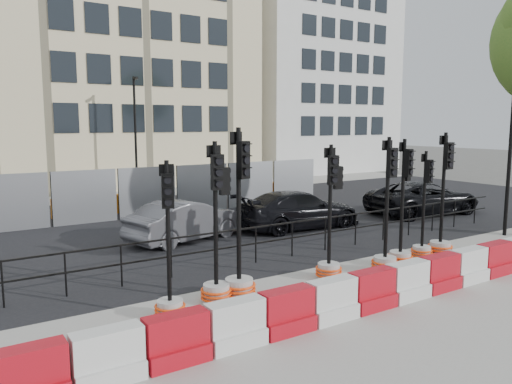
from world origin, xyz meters
TOP-DOWN VIEW (x-y plane):
  - ground at (0.00, 0.00)m, footprint 120.00×120.00m
  - sidewalk_near at (0.00, -3.00)m, footprint 40.00×6.00m
  - road at (0.00, 7.00)m, footprint 40.00×14.00m
  - sidewalk_far at (0.00, 16.00)m, footprint 40.00×4.00m
  - building_cream at (2.00, 21.99)m, footprint 15.00×10.06m
  - building_white at (17.00, 21.99)m, footprint 12.00×9.06m
  - kerb_railing at (0.00, 1.20)m, footprint 18.00×0.04m
  - heras_fencing at (0.57, 9.86)m, footprint 14.33×1.72m
  - lamp_post_far at (0.50, 14.98)m, footprint 0.12×0.56m
  - lamp_post_near at (7.50, -0.52)m, footprint 0.12×0.56m
  - barrier_row at (-0.00, -2.80)m, footprint 15.70×0.50m
  - traffic_signal_a at (-4.61, -1.08)m, footprint 0.59×0.59m
  - traffic_signal_b at (-3.46, -0.82)m, footprint 0.66×0.66m
  - traffic_signal_c at (-2.94, -0.85)m, footprint 0.71×0.71m
  - traffic_signal_d at (-0.46, -0.87)m, footprint 0.63×0.63m
  - traffic_signal_e at (1.05, -1.24)m, footprint 0.66×0.66m
  - traffic_signal_f at (1.80, -1.08)m, footprint 0.65×0.65m
  - traffic_signal_g at (2.88, -0.88)m, footprint 0.58×0.58m
  - traffic_signal_h at (3.52, -0.99)m, footprint 0.68×0.68m
  - car_b at (-1.62, 4.57)m, footprint 3.39×4.67m
  - car_c at (2.49, 4.12)m, footprint 2.37×4.81m
  - car_d at (8.45, 3.56)m, footprint 3.20×5.30m

SIDE VIEW (x-z plane):
  - ground at x=0.00m, z-range 0.00..0.00m
  - sidewalk_near at x=0.00m, z-range 0.00..0.02m
  - sidewalk_far at x=0.00m, z-range 0.00..0.02m
  - road at x=0.00m, z-range 0.00..0.03m
  - barrier_row at x=0.00m, z-range -0.03..0.77m
  - traffic_signal_g at x=2.88m, z-range -0.87..2.08m
  - traffic_signal_a at x=-4.61m, z-range -0.88..2.13m
  - heras_fencing at x=0.57m, z-range -0.35..1.65m
  - car_b at x=-1.62m, z-range 0.00..1.31m
  - car_c at x=2.49m, z-range 0.00..1.34m
  - car_d at x=8.45m, z-range 0.00..1.35m
  - kerb_railing at x=0.00m, z-range 0.19..1.19m
  - traffic_signal_e at x=1.05m, z-range -0.99..2.38m
  - traffic_signal_h at x=3.52m, z-range -1.01..2.43m
  - traffic_signal_c at x=-2.94m, z-range -1.06..2.54m
  - traffic_signal_d at x=-0.46m, z-range -0.84..2.36m
  - traffic_signal_f at x=1.80m, z-range -0.86..2.44m
  - traffic_signal_b at x=-3.46m, z-range -0.87..2.46m
  - lamp_post_far at x=0.50m, z-range 0.22..6.22m
  - lamp_post_near at x=7.50m, z-range 0.22..6.22m
  - building_white at x=17.00m, z-range 0.00..16.00m
  - building_cream at x=2.00m, z-range 0.00..18.00m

